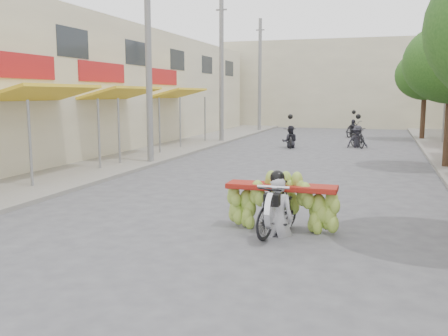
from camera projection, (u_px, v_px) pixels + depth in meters
ground at (123, 304)px, 6.48m from camera, size 120.00×120.00×0.00m
sidewalk_left at (148, 153)px, 22.71m from camera, size 4.00×60.00×0.12m
shophouse_row_left at (38, 88)px, 22.79m from camera, size 9.77×40.00×6.00m
far_building at (345, 84)px, 41.80m from camera, size 20.00×6.00×7.00m
utility_pole_mid at (149, 59)px, 18.82m from camera, size 0.60×0.24×8.00m
utility_pole_far at (221, 70)px, 27.30m from camera, size 0.60×0.24×8.00m
utility_pole_back at (260, 75)px, 35.79m from camera, size 0.60×0.24×8.00m
street_tree_far at (425, 75)px, 28.84m from camera, size 3.40×3.40×5.25m
banana_motorbike at (279, 197)px, 9.72m from camera, size 2.20×1.89×2.14m
bg_motorbike_a at (290, 133)px, 25.20m from camera, size 0.98×1.79×1.95m
bg_motorbike_b at (358, 131)px, 25.26m from camera, size 1.24×1.89×1.95m
bg_motorbike_c at (353, 125)px, 31.49m from camera, size 1.26×1.92×1.95m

